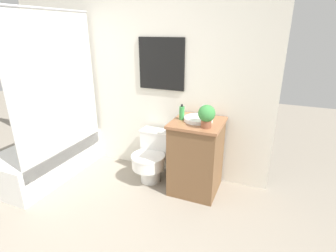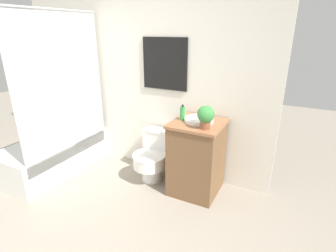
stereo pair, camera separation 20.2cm
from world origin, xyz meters
name	(u,v)px [view 1 (the left image)]	position (x,y,z in m)	size (l,w,h in m)	color
wall_back	(133,73)	(0.01, 1.93, 1.25)	(3.48, 0.07, 2.50)	silver
shower_area	(49,155)	(-0.88, 1.22, 0.27)	(0.68, 1.36, 1.98)	white
toilet	(152,156)	(0.40, 1.62, 0.31)	(0.40, 0.54, 0.60)	white
vanity	(196,156)	(0.96, 1.61, 0.42)	(0.55, 0.56, 0.84)	brown
sink	(198,119)	(0.96, 1.63, 0.86)	(0.31, 0.35, 0.13)	white
soap_bottle	(182,113)	(0.78, 1.60, 0.92)	(0.06, 0.06, 0.17)	green
potted_plant	(207,115)	(1.09, 1.46, 0.98)	(0.17, 0.17, 0.23)	brown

